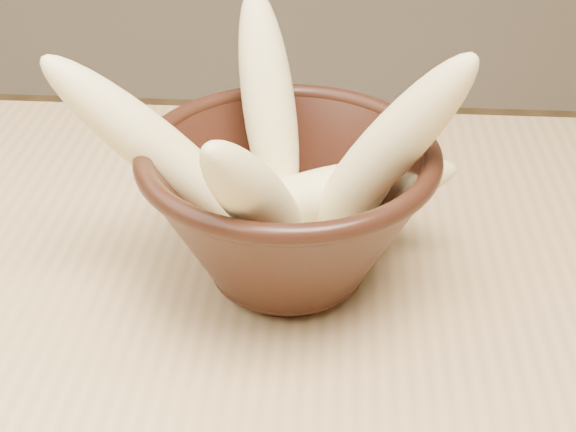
# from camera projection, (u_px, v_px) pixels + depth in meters

# --- Properties ---
(bowl) EXTENTS (0.19, 0.19, 0.10)m
(bowl) POSITION_uv_depth(u_px,v_px,m) (288.00, 204.00, 0.50)
(bowl) COLOR black
(bowl) RESTS_ON table
(milk_puddle) EXTENTS (0.10, 0.10, 0.01)m
(milk_puddle) POSITION_uv_depth(u_px,v_px,m) (288.00, 237.00, 0.51)
(milk_puddle) COLOR beige
(milk_puddle) RESTS_ON bowl
(banana_upright) EXTENTS (0.07, 0.11, 0.15)m
(banana_upright) POSITION_uv_depth(u_px,v_px,m) (269.00, 105.00, 0.52)
(banana_upright) COLOR #F6E591
(banana_upright) RESTS_ON bowl
(banana_left) EXTENTS (0.15, 0.04, 0.14)m
(banana_left) POSITION_uv_depth(u_px,v_px,m) (157.00, 149.00, 0.48)
(banana_left) COLOR #F6E591
(banana_left) RESTS_ON bowl
(banana_right) EXTENTS (0.12, 0.07, 0.15)m
(banana_right) POSITION_uv_depth(u_px,v_px,m) (387.00, 150.00, 0.47)
(banana_right) COLOR #F6E591
(banana_right) RESTS_ON bowl
(banana_across) EXTENTS (0.16, 0.08, 0.04)m
(banana_across) POSITION_uv_depth(u_px,v_px,m) (346.00, 190.00, 0.51)
(banana_across) COLOR #F6E591
(banana_across) RESTS_ON bowl
(banana_front) EXTENTS (0.08, 0.12, 0.13)m
(banana_front) POSITION_uv_depth(u_px,v_px,m) (258.00, 200.00, 0.44)
(banana_front) COLOR #F6E591
(banana_front) RESTS_ON bowl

